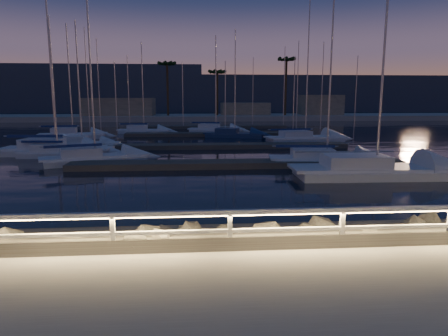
{
  "coord_description": "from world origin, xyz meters",
  "views": [
    {
      "loc": [
        -2.91,
        -9.9,
        3.91
      ],
      "look_at": [
        -1.85,
        4.0,
        1.46
      ],
      "focal_mm": 32.0,
      "sensor_mm": 36.0,
      "label": 1
    }
  ],
  "objects_px": {
    "sailboat_j": "(143,130)",
    "sailboat_n": "(215,129)",
    "sailboat_f": "(54,149)",
    "sailboat_e": "(80,144)",
    "sailboat_c": "(324,159)",
    "sailboat_a": "(56,152)",
    "sailboat_i": "(71,134)",
    "guard_rail": "(303,219)",
    "sailboat_k": "(233,134)",
    "sailboat_b": "(93,157)",
    "sailboat_l": "(303,137)",
    "sailboat_d": "(372,169)"
  },
  "relations": [
    {
      "from": "guard_rail",
      "to": "sailboat_l",
      "type": "height_order",
      "value": "sailboat_l"
    },
    {
      "from": "sailboat_n",
      "to": "sailboat_i",
      "type": "bearing_deg",
      "value": -143.78
    },
    {
      "from": "sailboat_e",
      "to": "sailboat_j",
      "type": "distance_m",
      "value": 15.75
    },
    {
      "from": "sailboat_b",
      "to": "sailboat_a",
      "type": "bearing_deg",
      "value": 116.93
    },
    {
      "from": "sailboat_i",
      "to": "sailboat_b",
      "type": "bearing_deg",
      "value": -78.05
    },
    {
      "from": "sailboat_f",
      "to": "sailboat_k",
      "type": "relative_size",
      "value": 1.21
    },
    {
      "from": "sailboat_a",
      "to": "sailboat_i",
      "type": "relative_size",
      "value": 0.84
    },
    {
      "from": "sailboat_e",
      "to": "sailboat_f",
      "type": "relative_size",
      "value": 0.76
    },
    {
      "from": "sailboat_c",
      "to": "sailboat_j",
      "type": "distance_m",
      "value": 30.08
    },
    {
      "from": "sailboat_d",
      "to": "sailboat_e",
      "type": "xyz_separation_m",
      "value": [
        -20.47,
        14.93,
        -0.05
      ]
    },
    {
      "from": "guard_rail",
      "to": "sailboat_f",
      "type": "bearing_deg",
      "value": 121.74
    },
    {
      "from": "sailboat_a",
      "to": "sailboat_i",
      "type": "xyz_separation_m",
      "value": [
        -3.16,
        14.71,
        0.05
      ]
    },
    {
      "from": "sailboat_b",
      "to": "sailboat_j",
      "type": "height_order",
      "value": "sailboat_b"
    },
    {
      "from": "sailboat_a",
      "to": "sailboat_l",
      "type": "relative_size",
      "value": 0.73
    },
    {
      "from": "sailboat_f",
      "to": "sailboat_k",
      "type": "bearing_deg",
      "value": 45.97
    },
    {
      "from": "guard_rail",
      "to": "sailboat_j",
      "type": "bearing_deg",
      "value": 102.55
    },
    {
      "from": "sailboat_b",
      "to": "sailboat_c",
      "type": "height_order",
      "value": "sailboat_c"
    },
    {
      "from": "sailboat_j",
      "to": "sailboat_n",
      "type": "xyz_separation_m",
      "value": [
        9.31,
        0.39,
        0.02
      ]
    },
    {
      "from": "guard_rail",
      "to": "sailboat_i",
      "type": "relative_size",
      "value": 3.52
    },
    {
      "from": "sailboat_a",
      "to": "sailboat_f",
      "type": "xyz_separation_m",
      "value": [
        -0.56,
        1.22,
        0.07
      ]
    },
    {
      "from": "sailboat_b",
      "to": "sailboat_n",
      "type": "relative_size",
      "value": 1.0
    },
    {
      "from": "guard_rail",
      "to": "sailboat_c",
      "type": "xyz_separation_m",
      "value": [
        5.98,
        16.41,
        -0.96
      ]
    },
    {
      "from": "sailboat_a",
      "to": "sailboat_c",
      "type": "bearing_deg",
      "value": -9.88
    },
    {
      "from": "sailboat_c",
      "to": "sailboat_f",
      "type": "relative_size",
      "value": 0.89
    },
    {
      "from": "sailboat_a",
      "to": "sailboat_n",
      "type": "bearing_deg",
      "value": 62.43
    },
    {
      "from": "sailboat_j",
      "to": "guard_rail",
      "type": "bearing_deg",
      "value": -73.46
    },
    {
      "from": "guard_rail",
      "to": "sailboat_j",
      "type": "xyz_separation_m",
      "value": [
        -9.4,
        42.25,
        -0.97
      ]
    },
    {
      "from": "sailboat_d",
      "to": "sailboat_n",
      "type": "xyz_separation_m",
      "value": [
        -7.47,
        30.63,
        -0.04
      ]
    },
    {
      "from": "sailboat_f",
      "to": "sailboat_j",
      "type": "distance_m",
      "value": 20.13
    },
    {
      "from": "sailboat_j",
      "to": "sailboat_l",
      "type": "height_order",
      "value": "sailboat_l"
    },
    {
      "from": "sailboat_f",
      "to": "sailboat_l",
      "type": "relative_size",
      "value": 1.03
    },
    {
      "from": "sailboat_e",
      "to": "sailboat_a",
      "type": "bearing_deg",
      "value": -89.92
    },
    {
      "from": "sailboat_a",
      "to": "sailboat_e",
      "type": "bearing_deg",
      "value": 90.95
    },
    {
      "from": "sailboat_d",
      "to": "sailboat_k",
      "type": "height_order",
      "value": "sailboat_d"
    },
    {
      "from": "sailboat_a",
      "to": "sailboat_b",
      "type": "xyz_separation_m",
      "value": [
        3.54,
        -3.17,
        0.02
      ]
    },
    {
      "from": "guard_rail",
      "to": "sailboat_b",
      "type": "distance_m",
      "value": 20.8
    },
    {
      "from": "sailboat_e",
      "to": "sailboat_n",
      "type": "xyz_separation_m",
      "value": [
        13.0,
        15.7,
        0.01
      ]
    },
    {
      "from": "sailboat_k",
      "to": "sailboat_n",
      "type": "relative_size",
      "value": 0.98
    },
    {
      "from": "sailboat_i",
      "to": "sailboat_j",
      "type": "bearing_deg",
      "value": 31.74
    },
    {
      "from": "sailboat_f",
      "to": "sailboat_n",
      "type": "bearing_deg",
      "value": 60.41
    },
    {
      "from": "sailboat_n",
      "to": "sailboat_j",
      "type": "bearing_deg",
      "value": -162.86
    },
    {
      "from": "sailboat_f",
      "to": "sailboat_k",
      "type": "distance_m",
      "value": 20.78
    },
    {
      "from": "sailboat_c",
      "to": "sailboat_n",
      "type": "relative_size",
      "value": 1.05
    },
    {
      "from": "guard_rail",
      "to": "sailboat_j",
      "type": "relative_size",
      "value": 3.84
    },
    {
      "from": "sailboat_e",
      "to": "sailboat_i",
      "type": "xyz_separation_m",
      "value": [
        -3.51,
        9.2,
        0.03
      ]
    },
    {
      "from": "sailboat_f",
      "to": "sailboat_n",
      "type": "relative_size",
      "value": 1.18
    },
    {
      "from": "guard_rail",
      "to": "sailboat_k",
      "type": "height_order",
      "value": "sailboat_k"
    },
    {
      "from": "sailboat_c",
      "to": "sailboat_l",
      "type": "relative_size",
      "value": 0.92
    },
    {
      "from": "sailboat_a",
      "to": "sailboat_e",
      "type": "xyz_separation_m",
      "value": [
        0.35,
        5.51,
        0.02
      ]
    },
    {
      "from": "sailboat_c",
      "to": "sailboat_l",
      "type": "bearing_deg",
      "value": 86.29
    }
  ]
}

